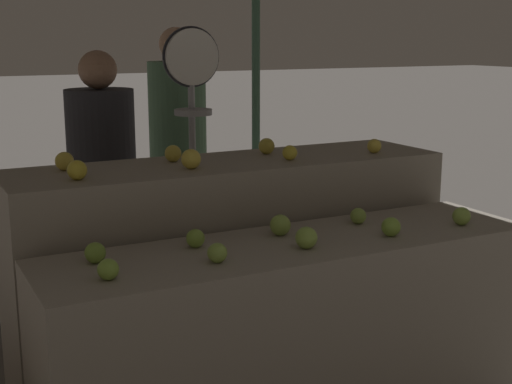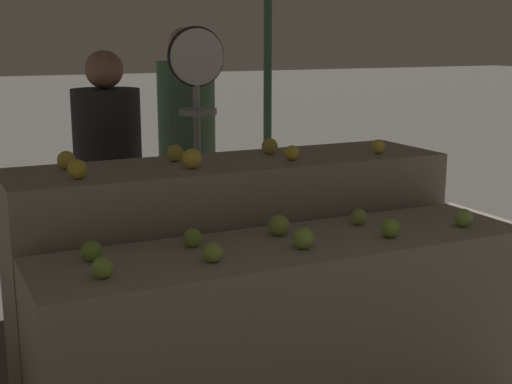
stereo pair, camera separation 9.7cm
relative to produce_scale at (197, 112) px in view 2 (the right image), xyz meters
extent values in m
cylinder|color=#33513D|center=(1.36, 1.89, -0.04)|extent=(0.07, 0.07, 2.44)
cube|color=gray|center=(-0.03, -1.13, -0.84)|extent=(2.08, 0.55, 0.85)
cube|color=gray|center=(-0.03, -0.53, -0.72)|extent=(2.08, 0.55, 1.09)
sphere|color=#84AD3D|center=(-0.83, -1.23, -0.38)|extent=(0.07, 0.07, 0.07)
sphere|color=#8EB247|center=(-0.42, -1.23, -0.38)|extent=(0.07, 0.07, 0.07)
sphere|color=#8EB247|center=(-0.04, -1.23, -0.37)|extent=(0.09, 0.09, 0.09)
sphere|color=#84AD3D|center=(0.36, -1.24, -0.37)|extent=(0.08, 0.08, 0.08)
sphere|color=#8EB247|center=(0.75, -1.24, -0.37)|extent=(0.08, 0.08, 0.08)
sphere|color=#7AA338|center=(-0.82, -1.03, -0.38)|extent=(0.08, 0.08, 0.08)
sphere|color=#84AD3D|center=(-0.42, -1.02, -0.38)|extent=(0.07, 0.07, 0.07)
sphere|color=#8EB247|center=(-0.04, -1.02, -0.37)|extent=(0.09, 0.09, 0.09)
sphere|color=#8EB247|center=(0.36, -1.01, -0.38)|extent=(0.07, 0.07, 0.07)
sphere|color=gold|center=(-0.78, -0.65, -0.14)|extent=(0.08, 0.08, 0.08)
sphere|color=yellow|center=(-0.27, -0.63, -0.13)|extent=(0.09, 0.09, 0.09)
sphere|color=gold|center=(0.23, -0.64, -0.14)|extent=(0.07, 0.07, 0.07)
sphere|color=yellow|center=(0.71, -0.65, -0.14)|extent=(0.07, 0.07, 0.07)
sphere|color=yellow|center=(-0.77, -0.41, -0.14)|extent=(0.08, 0.08, 0.08)
sphere|color=gold|center=(-0.28, -0.43, -0.14)|extent=(0.08, 0.08, 0.08)
sphere|color=gold|center=(0.21, -0.43, -0.14)|extent=(0.08, 0.08, 0.08)
cylinder|color=#99999E|center=(0.00, 0.01, -0.47)|extent=(0.04, 0.04, 1.58)
cylinder|color=black|center=(0.00, 0.01, 0.29)|extent=(0.32, 0.01, 0.32)
cylinder|color=silver|center=(0.00, -0.01, 0.29)|extent=(0.29, 0.02, 0.29)
cylinder|color=#99999E|center=(0.00, -0.01, 0.07)|extent=(0.01, 0.01, 0.14)
cylinder|color=#99999E|center=(0.00, -0.01, 0.00)|extent=(0.20, 0.20, 0.03)
cube|color=#2D2D38|center=(-0.40, 0.35, -0.89)|extent=(0.32, 0.25, 0.74)
cylinder|color=#232328|center=(-0.40, 0.35, -0.21)|extent=(0.47, 0.47, 0.64)
sphere|color=#936B51|center=(-0.40, 0.35, 0.22)|extent=(0.21, 0.21, 0.21)
cube|color=#2D2D38|center=(0.32, 1.04, -0.86)|extent=(0.34, 0.29, 0.80)
cylinder|color=#476B4C|center=(0.32, 1.04, -0.12)|extent=(0.52, 0.52, 0.69)
sphere|color=tan|center=(0.32, 1.04, 0.34)|extent=(0.23, 0.23, 0.23)
camera|label=1|loc=(-1.44, -3.50, 0.39)|focal=50.00mm
camera|label=2|loc=(-1.35, -3.54, 0.39)|focal=50.00mm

